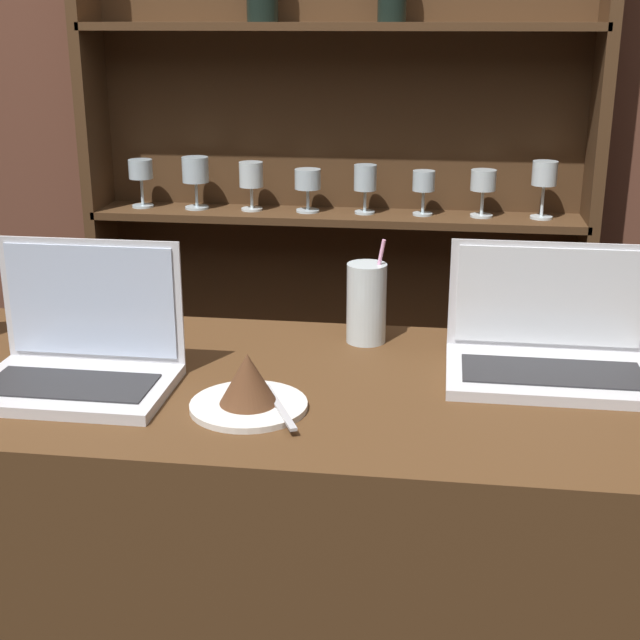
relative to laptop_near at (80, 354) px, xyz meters
The scene contains 7 objects.
bar_counter 0.61m from the laptop_near, 11.45° to the left, with size 1.68×0.62×0.97m.
back_wall 1.21m from the laptop_near, 75.60° to the left, with size 7.00×0.06×2.70m.
back_shelf 1.09m from the laptop_near, 74.12° to the left, with size 1.33×0.18×1.91m.
laptop_near is the anchor object (origin of this frame).
laptop_far 0.79m from the laptop_near, 11.65° to the left, with size 0.35×0.22×0.21m.
cake_plate 0.30m from the laptop_near, 11.36° to the right, with size 0.18×0.18×0.09m.
water_glass 0.52m from the laptop_near, 31.29° to the left, with size 0.07×0.07×0.20m.
Camera 1 is at (0.29, -1.05, 1.55)m, focal length 50.00 mm.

